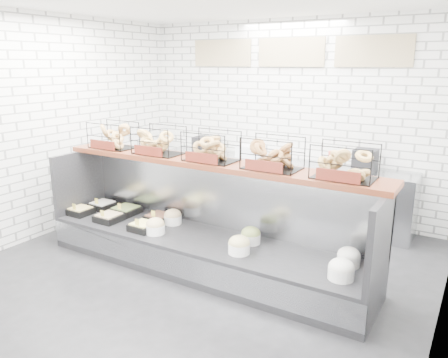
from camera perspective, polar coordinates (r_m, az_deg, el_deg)
The scene contains 5 objects.
ground at distance 5.05m, azimuth -4.87°, elevation -12.84°, with size 5.50×5.50×0.00m, color black.
room_shell at distance 4.97m, azimuth -1.23°, elevation 11.60°, with size 5.02×5.51×3.01m.
display_case at distance 5.17m, azimuth -2.77°, elevation -8.12°, with size 4.00×0.90×1.20m.
bagel_shelf at distance 4.99m, azimuth -1.71°, elevation 3.79°, with size 4.10×0.50×0.40m.
prep_counter at distance 6.84m, azimuth 7.05°, elevation -1.10°, with size 4.00×0.60×1.20m.
Camera 1 is at (2.67, -3.58, 2.35)m, focal length 35.00 mm.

